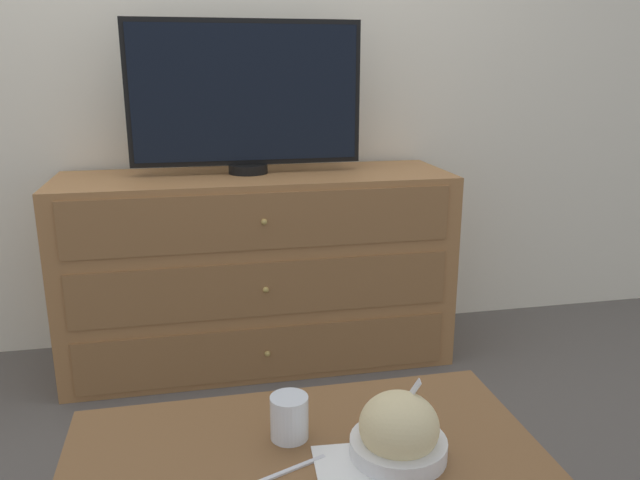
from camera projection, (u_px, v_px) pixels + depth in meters
ground_plane at (224, 333)px, 3.06m from camera, size 12.00×12.00×0.00m
wall_back at (212, 58)px, 2.73m from camera, size 12.00×0.05×2.60m
dresser at (258, 269)px, 2.70m from camera, size 1.63×0.53×0.83m
tv at (246, 96)px, 2.54m from camera, size 0.95×0.16×0.62m
coffee_table at (303, 472)px, 1.39m from camera, size 1.03×0.51×0.46m
takeout_bowl at (399, 432)px, 1.32m from camera, size 0.21×0.21×0.17m
drink_cup at (289, 420)px, 1.39m from camera, size 0.09×0.09×0.10m
napkin at (356, 467)px, 1.30m from camera, size 0.18×0.18×0.00m
knife at (292, 469)px, 1.29m from camera, size 0.15×0.07×0.01m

